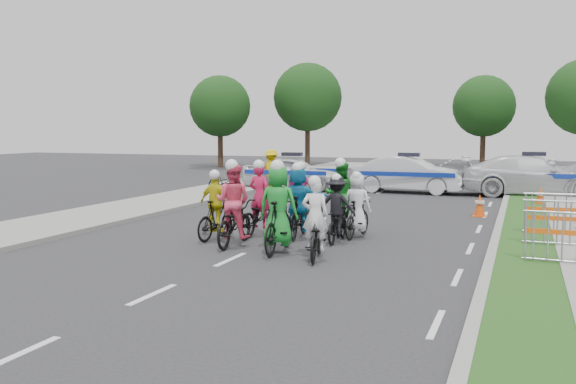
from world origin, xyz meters
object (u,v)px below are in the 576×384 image
(rider_6, at_px, (260,210))
(police_car_0, at_px, (292,173))
(tree_3, at_px, (308,97))
(rider_4, at_px, (337,215))
(rider_9, at_px, (302,202))
(marshal_hiviz, at_px, (271,170))
(rider_2, at_px, (234,214))
(parked_bike, at_px, (225,182))
(barrier_2, at_px, (566,216))
(rider_3, at_px, (216,213))
(police_car_1, at_px, (409,175))
(barrier_1, at_px, (570,226))
(cone_0, at_px, (480,206))
(tree_4, at_px, (484,106))
(cone_1, at_px, (540,197))
(police_car_2, at_px, (533,176))
(rider_0, at_px, (316,231))
(tree_0, at_px, (220,106))
(rider_5, at_px, (298,206))
(rider_8, at_px, (341,205))
(rider_7, at_px, (357,211))

(rider_6, bearing_deg, police_car_0, -65.89)
(police_car_0, xyz_separation_m, tree_3, (-5.05, 17.26, 4.14))
(rider_4, relative_size, rider_9, 0.91)
(marshal_hiviz, bearing_deg, rider_2, 139.30)
(rider_9, bearing_deg, parked_bike, -50.89)
(rider_9, xyz_separation_m, barrier_2, (6.74, 0.57, -0.14))
(rider_3, distance_m, police_car_1, 13.31)
(barrier_1, height_order, tree_3, tree_3)
(cone_0, height_order, tree_4, tree_4)
(police_car_1, xyz_separation_m, cone_0, (3.31, -6.58, -0.42))
(cone_1, bearing_deg, police_car_2, 93.13)
(rider_6, bearing_deg, rider_0, 141.09)
(rider_4, relative_size, cone_1, 2.37)
(tree_4, bearing_deg, tree_0, -160.56)
(rider_2, bearing_deg, police_car_1, -100.70)
(barrier_2, bearing_deg, barrier_1, -90.00)
(rider_5, xyz_separation_m, rider_8, (0.79, 1.06, -0.06))
(rider_3, bearing_deg, cone_0, -124.32)
(rider_8, xyz_separation_m, police_car_1, (-0.10, 11.09, 0.03))
(police_car_0, distance_m, tree_3, 18.45)
(rider_6, distance_m, cone_0, 7.44)
(rider_5, relative_size, police_car_1, 0.41)
(rider_6, distance_m, barrier_1, 7.35)
(barrier_1, bearing_deg, rider_8, 174.14)
(rider_0, bearing_deg, rider_9, -78.75)
(rider_3, distance_m, parked_bike, 11.93)
(rider_3, relative_size, rider_5, 0.91)
(rider_5, distance_m, police_car_2, 13.61)
(police_car_1, bearing_deg, police_car_0, 98.27)
(rider_0, xyz_separation_m, cone_1, (4.61, 11.13, -0.24))
(rider_8, height_order, tree_3, tree_3)
(rider_7, relative_size, marshal_hiviz, 0.93)
(police_car_1, bearing_deg, tree_3, 34.61)
(police_car_1, height_order, cone_1, police_car_1)
(rider_6, distance_m, rider_8, 2.10)
(barrier_1, distance_m, tree_0, 32.27)
(cone_1, bearing_deg, rider_0, -112.52)
(rider_9, xyz_separation_m, cone_0, (4.48, 3.92, -0.36))
(parked_bike, bearing_deg, barrier_1, -127.94)
(parked_bike, distance_m, tree_0, 17.32)
(rider_8, xyz_separation_m, tree_0, (-15.24, 23.93, 3.46))
(rider_4, xyz_separation_m, barrier_2, (5.20, 2.41, -0.09))
(rider_5, relative_size, barrier_1, 0.95)
(rider_5, bearing_deg, police_car_2, -120.46)
(rider_6, height_order, rider_7, rider_6)
(rider_7, bearing_deg, cone_0, -111.04)
(rider_5, distance_m, tree_0, 29.06)
(rider_4, xyz_separation_m, rider_9, (-1.53, 1.84, 0.05))
(police_car_0, distance_m, cone_0, 10.42)
(police_car_1, bearing_deg, tree_0, 53.26)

